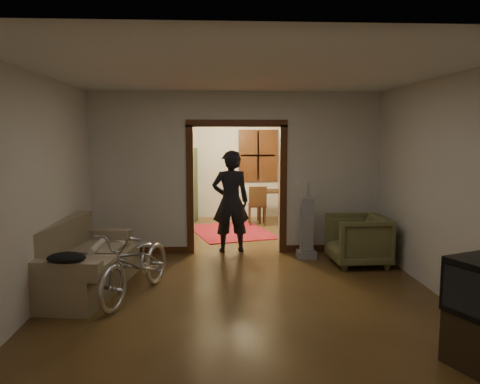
{
  "coord_description": "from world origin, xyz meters",
  "views": [
    {
      "loc": [
        -0.39,
        -7.36,
        2.08
      ],
      "look_at": [
        0.0,
        -0.3,
        1.2
      ],
      "focal_mm": 35.0,
      "sensor_mm": 36.0,
      "label": 1
    }
  ],
  "objects": [
    {
      "name": "floor",
      "position": [
        0.0,
        0.0,
        0.0
      ],
      "size": [
        5.0,
        8.5,
        0.01
      ],
      "primitive_type": "cube",
      "color": "#3E2913",
      "rests_on": "ground"
    },
    {
      "name": "ceiling",
      "position": [
        0.0,
        0.0,
        2.8
      ],
      "size": [
        5.0,
        8.5,
        0.01
      ],
      "primitive_type": "cube",
      "color": "white",
      "rests_on": "floor"
    },
    {
      "name": "wall_back",
      "position": [
        0.0,
        4.25,
        1.4
      ],
      "size": [
        5.0,
        0.02,
        2.8
      ],
      "primitive_type": "cube",
      "color": "beige",
      "rests_on": "floor"
    },
    {
      "name": "wall_left",
      "position": [
        -2.5,
        0.0,
        1.4
      ],
      "size": [
        0.02,
        8.5,
        2.8
      ],
      "primitive_type": "cube",
      "color": "beige",
      "rests_on": "floor"
    },
    {
      "name": "wall_right",
      "position": [
        2.5,
        0.0,
        1.4
      ],
      "size": [
        0.02,
        8.5,
        2.8
      ],
      "primitive_type": "cube",
      "color": "beige",
      "rests_on": "floor"
    },
    {
      "name": "partition_wall",
      "position": [
        0.0,
        0.75,
        1.4
      ],
      "size": [
        5.0,
        0.14,
        2.8
      ],
      "primitive_type": "cube",
      "color": "beige",
      "rests_on": "floor"
    },
    {
      "name": "door_casing",
      "position": [
        0.0,
        0.75,
        1.1
      ],
      "size": [
        1.74,
        0.2,
        2.32
      ],
      "primitive_type": "cube",
      "color": "#3E1F0E",
      "rests_on": "floor"
    },
    {
      "name": "far_window",
      "position": [
        0.7,
        4.21,
        1.55
      ],
      "size": [
        0.98,
        0.06,
        1.28
      ],
      "primitive_type": "cube",
      "color": "black",
      "rests_on": "wall_back"
    },
    {
      "name": "chandelier",
      "position": [
        0.0,
        2.5,
        2.35
      ],
      "size": [
        0.24,
        0.24,
        0.24
      ],
      "primitive_type": "sphere",
      "color": "#FFE0A5",
      "rests_on": "ceiling"
    },
    {
      "name": "light_switch",
      "position": [
        1.05,
        0.68,
        1.25
      ],
      "size": [
        0.08,
        0.01,
        0.12
      ],
      "primitive_type": "cube",
      "color": "silver",
      "rests_on": "partition_wall"
    },
    {
      "name": "sofa",
      "position": [
        -2.13,
        -1.17,
        0.46
      ],
      "size": [
        1.16,
        2.09,
        0.91
      ],
      "primitive_type": "cube",
      "rotation": [
        0.0,
        0.0,
        -0.14
      ],
      "color": "#7A6E51",
      "rests_on": "floor"
    },
    {
      "name": "rolled_paper",
      "position": [
        -2.03,
        -0.87,
        0.53
      ],
      "size": [
        0.09,
        0.74,
        0.09
      ],
      "primitive_type": "cylinder",
      "rotation": [
        1.57,
        0.0,
        0.0
      ],
      "color": "beige",
      "rests_on": "sofa"
    },
    {
      "name": "jacket",
      "position": [
        -2.08,
        -2.08,
        0.68
      ],
      "size": [
        0.44,
        0.33,
        0.13
      ],
      "primitive_type": "ellipsoid",
      "color": "black",
      "rests_on": "sofa"
    },
    {
      "name": "bicycle",
      "position": [
        -1.38,
        -1.51,
        0.45
      ],
      "size": [
        1.11,
        1.8,
        0.89
      ],
      "primitive_type": "imported",
      "rotation": [
        0.0,
        0.0,
        -0.33
      ],
      "color": "silver",
      "rests_on": "floor"
    },
    {
      "name": "armchair",
      "position": [
        1.89,
        -0.19,
        0.4
      ],
      "size": [
        0.91,
        0.89,
        0.81
      ],
      "primitive_type": "imported",
      "rotation": [
        0.0,
        0.0,
        -1.54
      ],
      "color": "brown",
      "rests_on": "floor"
    },
    {
      "name": "vacuum",
      "position": [
        1.15,
        0.26,
        0.51
      ],
      "size": [
        0.32,
        0.26,
        1.03
      ],
      "primitive_type": "cube",
      "rotation": [
        0.0,
        0.0,
        0.04
      ],
      "color": "gray",
      "rests_on": "floor"
    },
    {
      "name": "person",
      "position": [
        -0.11,
        0.77,
        0.9
      ],
      "size": [
        0.7,
        0.5,
        1.8
      ],
      "primitive_type": "imported",
      "rotation": [
        0.0,
        0.0,
        3.25
      ],
      "color": "black",
      "rests_on": "floor"
    },
    {
      "name": "oriental_rug",
      "position": [
        -0.03,
        2.44,
        0.01
      ],
      "size": [
        1.98,
        2.3,
        0.01
      ],
      "primitive_type": "cube",
      "rotation": [
        0.0,
        0.0,
        0.28
      ],
      "color": "maroon",
      "rests_on": "floor"
    },
    {
      "name": "locker",
      "position": [
        -1.28,
        3.69,
        0.88
      ],
      "size": [
        0.98,
        0.73,
        1.75
      ],
      "primitive_type": "cube",
      "rotation": [
        0.0,
        0.0,
        -0.32
      ],
      "color": "#263721",
      "rests_on": "floor"
    },
    {
      "name": "globe",
      "position": [
        -1.28,
        3.69,
        1.94
      ],
      "size": [
        0.28,
        0.28,
        0.28
      ],
      "primitive_type": "sphere",
      "color": "#1E5972",
      "rests_on": "locker"
    },
    {
      "name": "desk",
      "position": [
        1.12,
        3.52,
        0.38
      ],
      "size": [
        1.14,
        0.84,
        0.75
      ],
      "primitive_type": "cube",
      "rotation": [
        0.0,
        0.0,
        0.3
      ],
      "color": "#332011",
      "rests_on": "floor"
    },
    {
      "name": "desk_chair",
      "position": [
        0.59,
        3.22,
        0.45
      ],
      "size": [
        0.44,
        0.44,
        0.9
      ],
      "primitive_type": "cube",
      "rotation": [
        0.0,
        0.0,
        -0.12
      ],
      "color": "#332011",
      "rests_on": "floor"
    }
  ]
}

